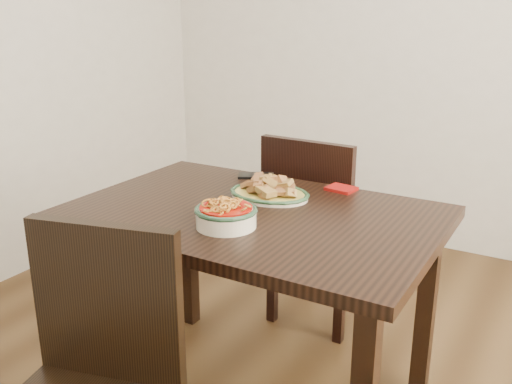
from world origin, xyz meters
The scene contains 8 objects.
wall_back centered at (0.00, 1.75, 1.30)m, with size 3.50×0.10×2.60m, color silver.
dining_table centered at (-0.09, -0.07, 0.65)m, with size 1.23×0.82×0.75m.
chair_far centered at (-0.12, 0.54, 0.50)m, with size 0.44×0.44×0.89m.
chair_near centered at (-0.15, -0.79, 0.50)m, with size 0.51×0.51×0.89m.
fish_plate centered at (-0.11, 0.09, 0.79)m, with size 0.29×0.23×0.11m.
noodle_bowl centered at (-0.08, -0.24, 0.79)m, with size 0.20×0.20×0.08m.
smartphone centered at (-0.28, 0.29, 0.76)m, with size 0.14×0.08×0.01m, color black.
napkin centered at (0.08, 0.30, 0.76)m, with size 0.10×0.09×0.01m, color maroon.
Camera 1 is at (0.84, -1.64, 1.40)m, focal length 40.00 mm.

